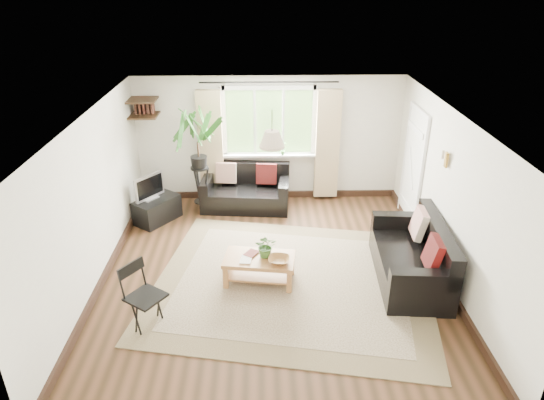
{
  "coord_description": "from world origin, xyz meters",
  "views": [
    {
      "loc": [
        -0.15,
        -6.04,
        4.15
      ],
      "look_at": [
        0.0,
        0.4,
        1.05
      ],
      "focal_mm": 32.0,
      "sensor_mm": 36.0,
      "label": 1
    }
  ],
  "objects_px": {
    "coffee_table": "(259,270)",
    "folding_chair": "(146,298)",
    "tv_stand": "(157,210)",
    "palm_stand": "(199,163)",
    "sofa_right": "(411,254)",
    "sofa_back": "(246,189)"
  },
  "relations": [
    {
      "from": "sofa_right",
      "to": "tv_stand",
      "type": "bearing_deg",
      "value": -111.32
    },
    {
      "from": "sofa_right",
      "to": "folding_chair",
      "type": "xyz_separation_m",
      "value": [
        -3.6,
        -0.97,
        0.01
      ]
    },
    {
      "from": "palm_stand",
      "to": "sofa_right",
      "type": "bearing_deg",
      "value": -34.6
    },
    {
      "from": "sofa_back",
      "to": "folding_chair",
      "type": "height_order",
      "value": "folding_chair"
    },
    {
      "from": "sofa_back",
      "to": "palm_stand",
      "type": "xyz_separation_m",
      "value": [
        -0.82,
        -0.17,
        0.59
      ]
    },
    {
      "from": "sofa_right",
      "to": "folding_chair",
      "type": "relative_size",
      "value": 2.06
    },
    {
      "from": "tv_stand",
      "to": "palm_stand",
      "type": "bearing_deg",
      "value": -29.79
    },
    {
      "from": "sofa_right",
      "to": "coffee_table",
      "type": "distance_m",
      "value": 2.2
    },
    {
      "from": "sofa_right",
      "to": "coffee_table",
      "type": "relative_size",
      "value": 1.79
    },
    {
      "from": "sofa_right",
      "to": "folding_chair",
      "type": "distance_m",
      "value": 3.72
    },
    {
      "from": "coffee_table",
      "to": "palm_stand",
      "type": "bearing_deg",
      "value": 115.31
    },
    {
      "from": "coffee_table",
      "to": "sofa_right",
      "type": "bearing_deg",
      "value": 0.67
    },
    {
      "from": "sofa_back",
      "to": "tv_stand",
      "type": "bearing_deg",
      "value": -157.3
    },
    {
      "from": "coffee_table",
      "to": "folding_chair",
      "type": "relative_size",
      "value": 1.15
    },
    {
      "from": "sofa_back",
      "to": "tv_stand",
      "type": "height_order",
      "value": "sofa_back"
    },
    {
      "from": "sofa_right",
      "to": "sofa_back",
      "type": "bearing_deg",
      "value": -130.59
    },
    {
      "from": "sofa_back",
      "to": "coffee_table",
      "type": "bearing_deg",
      "value": -78.89
    },
    {
      "from": "sofa_right",
      "to": "folding_chair",
      "type": "bearing_deg",
      "value": -70.79
    },
    {
      "from": "sofa_right",
      "to": "coffee_table",
      "type": "xyz_separation_m",
      "value": [
        -2.18,
        -0.03,
        -0.22
      ]
    },
    {
      "from": "tv_stand",
      "to": "coffee_table",
      "type": "bearing_deg",
      "value": -99.73
    },
    {
      "from": "sofa_back",
      "to": "sofa_right",
      "type": "bearing_deg",
      "value": -39.69
    },
    {
      "from": "coffee_table",
      "to": "folding_chair",
      "type": "xyz_separation_m",
      "value": [
        -1.41,
        -0.94,
        0.23
      ]
    }
  ]
}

